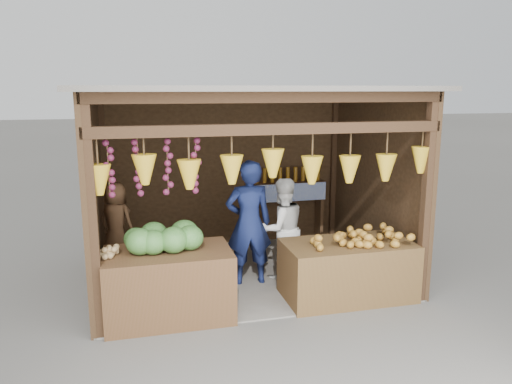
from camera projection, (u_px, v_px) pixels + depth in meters
ground at (245, 274)px, 7.21m from camera, size 80.00×80.00×0.00m
stall_structure at (243, 160)px, 6.83m from camera, size 4.30×3.30×2.66m
back_shelf at (288, 193)px, 8.51m from camera, size 1.25×0.32×1.32m
counter_left at (169, 284)px, 5.77m from camera, size 1.44×0.85×0.81m
counter_right at (347, 270)px, 6.34m from camera, size 1.63×0.85×0.73m
stool at (119, 270)px, 6.95m from camera, size 0.32×0.32×0.30m
man_standing at (249, 223)px, 6.69m from camera, size 0.64×0.43×1.72m
woman_standing at (282, 229)px, 6.95m from camera, size 0.77×0.65×1.43m
vendor_seated at (116, 222)px, 6.81m from camera, size 0.63×0.60×1.09m
melon_pile at (161, 237)px, 5.69m from camera, size 1.00×0.50×0.32m
tanfruit_pile at (107, 251)px, 5.49m from camera, size 0.34×0.40×0.13m
mango_pile at (358, 235)px, 6.20m from camera, size 1.40×0.64×0.22m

